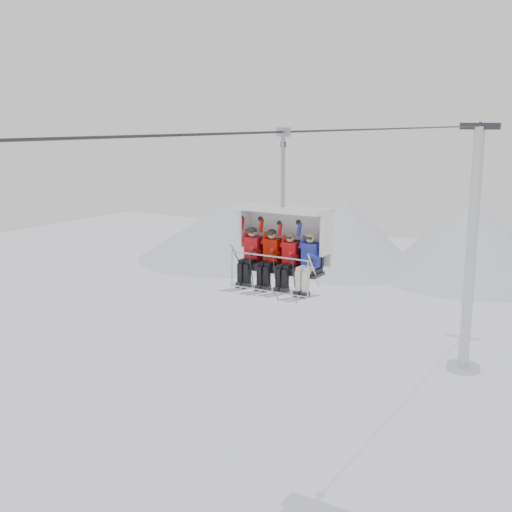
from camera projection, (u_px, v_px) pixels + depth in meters
The scene contains 8 objects.
ridgeline at pixel (508, 254), 52.58m from camera, with size 72.00×21.00×7.00m.
lift_tower_right at pixel (470, 269), 34.45m from camera, with size 2.00×1.80×13.48m.
haul_cable at pixel (256, 133), 14.56m from camera, with size 0.06×0.06×50.00m, color #2D2C31.
chairlift_carrier at pixel (285, 237), 16.27m from camera, with size 2.38×1.17×3.98m.
skier_far_left at pixel (251, 254), 16.54m from camera, with size 0.41×1.69×1.62m.
skier_center_left at pixel (270, 256), 16.24m from camera, with size 0.41×1.69×1.62m.
skier_center_right at pixel (288, 259), 15.97m from camera, with size 0.39×1.69×1.55m.
skier_far_right at pixel (308, 261), 15.68m from camera, with size 0.41×1.69×1.62m.
Camera 1 is at (7.76, -12.63, 13.57)m, focal length 45.00 mm.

